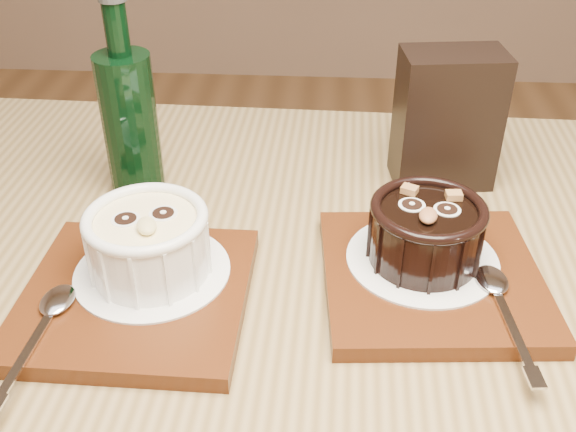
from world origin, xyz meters
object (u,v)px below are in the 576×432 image
object	(u,v)px
tray_left	(136,296)
condiment_stand	(447,119)
green_bottle	(130,120)
table	(319,405)
tray_right	(432,278)
ramekin_white	(148,240)
ramekin_dark	(426,229)

from	to	relation	value
tray_left	condiment_stand	size ratio (longest dim) A/B	1.29
tray_left	green_bottle	distance (m)	0.20
table	tray_right	bearing A→B (deg)	32.93
ramekin_white	green_bottle	world-z (taller)	green_bottle
tray_right	green_bottle	bearing A→B (deg)	154.31
green_bottle	tray_right	bearing A→B (deg)	-25.69
condiment_stand	tray_right	bearing A→B (deg)	-98.87
tray_left	green_bottle	bearing A→B (deg)	103.51
ramekin_dark	green_bottle	xyz separation A→B (m)	(-0.28, 0.12, 0.03)
tray_right	ramekin_dark	xyz separation A→B (m)	(-0.01, 0.01, 0.04)
ramekin_white	green_bottle	size ratio (longest dim) A/B	0.49
tray_left	ramekin_white	size ratio (longest dim) A/B	1.79
ramekin_dark	condiment_stand	xyz separation A→B (m)	(0.04, 0.16, 0.02)
condiment_stand	green_bottle	size ratio (longest dim) A/B	0.69
condiment_stand	green_bottle	world-z (taller)	green_bottle
tray_left	ramekin_dark	size ratio (longest dim) A/B	1.86
ramekin_white	tray_right	xyz separation A→B (m)	(0.23, 0.02, -0.04)
ramekin_white	condiment_stand	xyz separation A→B (m)	(0.26, 0.20, 0.02)
table	condiment_stand	distance (m)	0.31
table	ramekin_dark	xyz separation A→B (m)	(0.08, 0.07, 0.14)
tray_right	ramekin_white	bearing A→B (deg)	-175.88
condiment_stand	ramekin_white	bearing A→B (deg)	-143.29
tray_left	green_bottle	size ratio (longest dim) A/B	0.88
tray_left	green_bottle	xyz separation A→B (m)	(-0.04, 0.18, 0.07)
tray_right	ramekin_dark	size ratio (longest dim) A/B	1.86
ramekin_white	condiment_stand	world-z (taller)	condiment_stand
tray_right	ramekin_dark	distance (m)	0.04
table	tray_left	world-z (taller)	tray_left
ramekin_white	tray_left	bearing A→B (deg)	-131.68
table	green_bottle	size ratio (longest dim) A/B	5.98
condiment_stand	green_bottle	distance (m)	0.32
tray_right	green_bottle	distance (m)	0.33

